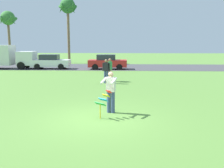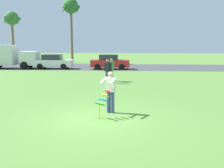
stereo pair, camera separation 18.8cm
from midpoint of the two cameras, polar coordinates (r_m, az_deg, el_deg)
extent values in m
plane|color=#568438|center=(9.62, -4.32, -8.08)|extent=(120.00, 120.00, 0.00)
cube|color=#424247|center=(29.77, 0.47, 3.93)|extent=(120.00, 8.00, 0.01)
cylinder|color=#384772|center=(10.33, -0.31, -4.23)|extent=(0.16, 0.16, 0.90)
cylinder|color=#384772|center=(10.39, -1.24, -4.15)|extent=(0.16, 0.16, 0.90)
cube|color=silver|center=(10.21, -0.79, -0.10)|extent=(0.41, 0.32, 0.60)
sphere|color=tan|center=(10.15, -0.80, 2.24)|extent=(0.22, 0.22, 0.22)
cylinder|color=silver|center=(9.87, -0.12, 0.65)|extent=(0.26, 0.58, 0.24)
cylinder|color=silver|center=(10.04, -2.47, 0.78)|extent=(0.26, 0.58, 0.24)
cube|color=red|center=(9.78, -1.29, -1.74)|extent=(0.26, 0.25, 0.12)
cube|color=yellow|center=(9.69, -1.95, -2.67)|extent=(0.34, 0.31, 0.12)
cube|color=#1E99D8|center=(9.61, -2.63, -3.61)|extent=(0.41, 0.37, 0.12)
cube|color=green|center=(9.53, -3.31, -4.57)|extent=(0.48, 0.43, 0.12)
cylinder|color=yellow|center=(9.61, -3.29, -6.27)|extent=(0.04, 0.04, 0.59)
cube|color=silver|center=(29.40, -19.15, 5.62)|extent=(1.83, 1.93, 1.50)
cylinder|color=black|center=(30.43, -19.08, 4.32)|extent=(0.84, 0.29, 0.84)
cylinder|color=black|center=(28.73, -20.36, 3.97)|extent=(0.84, 0.29, 0.84)
cube|color=white|center=(28.50, -14.06, 4.68)|extent=(4.23, 1.78, 0.76)
cube|color=#282D38|center=(28.49, -14.40, 6.00)|extent=(2.04, 1.43, 0.60)
cylinder|color=black|center=(28.99, -11.12, 4.23)|extent=(0.64, 0.23, 0.64)
cylinder|color=black|center=(27.42, -11.86, 3.91)|extent=(0.64, 0.23, 0.64)
cylinder|color=black|center=(29.67, -16.04, 4.15)|extent=(0.64, 0.23, 0.64)
cylinder|color=black|center=(28.14, -17.03, 3.84)|extent=(0.64, 0.23, 0.64)
cube|color=red|center=(27.36, -1.22, 4.77)|extent=(4.22, 1.76, 0.76)
cube|color=#282D38|center=(27.32, -1.54, 6.15)|extent=(2.04, 1.42, 0.60)
cylinder|color=black|center=(28.15, 1.52, 4.25)|extent=(0.64, 0.23, 0.64)
cylinder|color=black|center=(26.55, 1.50, 3.93)|extent=(0.64, 0.23, 0.64)
cylinder|color=black|center=(28.29, -3.77, 4.26)|extent=(0.64, 0.23, 0.64)
cylinder|color=black|center=(26.69, -4.11, 3.94)|extent=(0.64, 0.23, 0.64)
cylinder|color=brown|center=(41.30, -22.66, 9.16)|extent=(0.36, 0.36, 6.33)
sphere|color=#387A33|center=(41.46, -22.97, 13.81)|extent=(2.10, 2.10, 2.10)
cone|color=#387A33|center=(41.03, -21.70, 13.31)|extent=(0.44, 1.56, 1.28)
cone|color=#387A33|center=(42.12, -22.02, 13.18)|extent=(1.62, 0.90, 1.28)
cone|color=#387A33|center=(42.26, -23.56, 13.07)|extent=(1.27, 1.52, 1.28)
cone|color=#387A33|center=(41.26, -24.26, 13.13)|extent=(1.27, 1.52, 1.28)
cone|color=#387A33|center=(40.48, -23.10, 13.29)|extent=(1.62, 0.90, 1.28)
cylinder|color=brown|center=(36.20, -10.11, 10.90)|extent=(0.36, 0.36, 7.73)
sphere|color=#2D6B2D|center=(36.54, -10.31, 17.28)|extent=(2.10, 2.10, 2.10)
cone|color=#2D6B2D|center=(36.28, -8.76, 16.66)|extent=(0.44, 1.56, 1.28)
cone|color=#2D6B2D|center=(37.29, -9.50, 16.45)|extent=(1.62, 0.90, 1.28)
cone|color=#2D6B2D|center=(37.19, -11.29, 16.41)|extent=(1.27, 1.52, 1.28)
cone|color=#2D6B2D|center=(36.12, -11.73, 16.61)|extent=(1.27, 1.52, 1.28)
cone|color=#2D6B2D|center=(35.54, -10.14, 16.78)|extent=(1.62, 0.90, 1.28)
cylinder|color=gray|center=(18.81, -0.65, 2.02)|extent=(0.16, 0.16, 0.90)
cylinder|color=gray|center=(18.64, -0.88, 1.95)|extent=(0.16, 0.16, 0.90)
cube|color=#338C4C|center=(18.64, -0.77, 4.27)|extent=(0.33, 0.41, 0.60)
sphere|color=#9E7051|center=(18.61, -0.77, 5.56)|extent=(0.22, 0.22, 0.22)
cylinder|color=#338C4C|center=(18.86, -0.47, 4.23)|extent=(0.09, 0.09, 0.58)
cylinder|color=#338C4C|center=(18.43, -1.08, 4.10)|extent=(0.09, 0.09, 0.58)
cylinder|color=#384772|center=(17.82, -1.38, 1.60)|extent=(0.16, 0.16, 0.90)
cylinder|color=#384772|center=(17.89, -1.91, 1.63)|extent=(0.16, 0.16, 0.90)
cube|color=black|center=(17.77, -1.66, 4.01)|extent=(0.41, 0.32, 0.60)
sphere|color=#9E7051|center=(17.73, -1.66, 5.36)|extent=(0.22, 0.22, 0.22)
cylinder|color=black|center=(17.68, -0.93, 3.87)|extent=(0.09, 0.09, 0.58)
cylinder|color=black|center=(17.86, -2.37, 3.92)|extent=(0.09, 0.09, 0.58)
camera|label=1|loc=(0.09, -90.48, -0.08)|focal=39.74mm
camera|label=2|loc=(0.09, 89.52, 0.08)|focal=39.74mm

